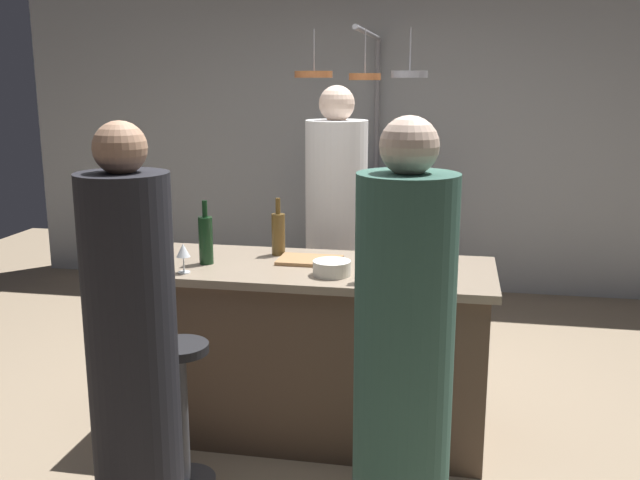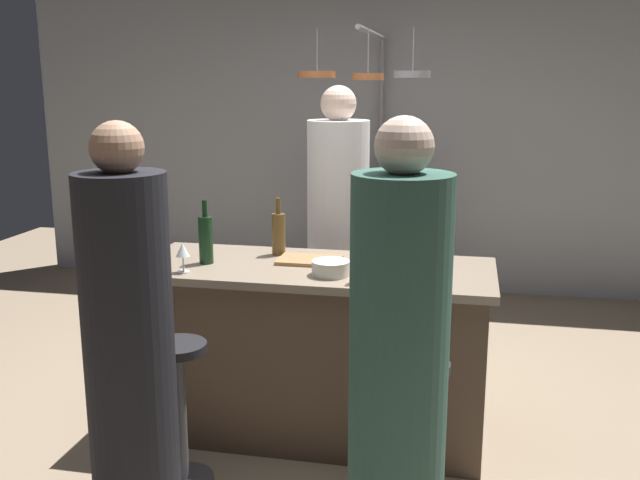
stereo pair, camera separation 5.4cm
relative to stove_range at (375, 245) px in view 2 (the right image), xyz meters
The scene contains 19 objects.
ground_plane 2.49m from the stove_range, 90.00° to the right, with size 9.00×9.00×0.00m, color gray.
back_wall 0.94m from the stove_range, 90.00° to the left, with size 6.40×0.16×2.60m, color #9EA3A8.
kitchen_island 2.45m from the stove_range, 90.00° to the right, with size 1.80×0.72×0.90m.
stove_range is the anchor object (origin of this frame).
chef 1.66m from the stove_range, 91.09° to the right, with size 0.38×0.38×1.78m.
bar_stool_left 3.11m from the stove_range, 98.96° to the right, with size 0.28×0.28×0.68m.
guest_left 3.47m from the stove_range, 98.88° to the right, with size 0.35×0.35×1.67m.
bar_stool_right 3.12m from the stove_range, 79.36° to the right, with size 0.28×0.28×0.68m.
guest_right 3.49m from the stove_range, 81.31° to the right, with size 0.36×0.36×1.70m.
overhead_pot_rack 1.32m from the stove_range, 89.08° to the right, with size 0.90×1.39×2.17m.
cutting_board 2.42m from the stove_range, 90.94° to the right, with size 0.32×0.22×0.02m, color #997047.
pepper_mill 2.56m from the stove_range, 82.70° to the right, with size 0.05×0.05×0.21m, color #382319.
wine_bottle_amber 2.34m from the stove_range, 95.93° to the right, with size 0.07×0.07×0.31m.
wine_bottle_red 2.63m from the stove_range, 102.33° to the right, with size 0.07×0.07×0.33m.
wine_bottle_white 2.75m from the stove_range, 83.34° to the right, with size 0.07×0.07×0.31m.
wine_glass_near_left_guest 2.79m from the stove_range, 79.71° to the right, with size 0.07×0.07×0.15m.
wine_glass_near_right_guest 2.82m from the stove_range, 102.40° to the right, with size 0.07×0.07×0.15m.
mixing_bowl_wooden 2.58m from the stove_range, 78.49° to the right, with size 0.20×0.20×0.06m, color brown.
mixing_bowl_ceramic 2.66m from the stove_range, 87.44° to the right, with size 0.18×0.18×0.07m, color silver.
Camera 2 is at (0.74, -3.40, 1.82)m, focal length 40.15 mm.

